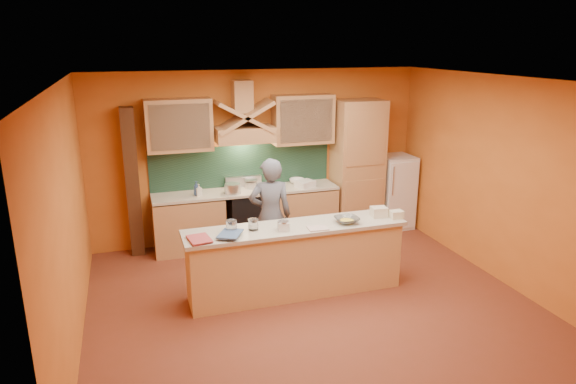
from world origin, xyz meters
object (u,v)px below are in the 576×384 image
object	(u,v)px
kitchen_scale	(283,226)
stove	(247,217)
person	(270,216)
mixing_bowl	(347,220)
fridge	(394,192)

from	to	relation	value
kitchen_scale	stove	bearing A→B (deg)	97.24
stove	kitchen_scale	distance (m)	2.08
stove	person	distance (m)	1.19
mixing_bowl	person	bearing A→B (deg)	132.40
fridge	person	bearing A→B (deg)	-156.74
fridge	person	xyz separation A→B (m)	(-2.62, -1.13, 0.19)
person	mixing_bowl	world-z (taller)	person
stove	kitchen_scale	xyz separation A→B (m)	(-0.00, -2.01, 0.55)
fridge	mixing_bowl	world-z (taller)	fridge
fridge	mixing_bowl	xyz separation A→B (m)	(-1.83, -2.00, 0.33)
stove	mixing_bowl	size ratio (longest dim) A/B	2.90
fridge	person	distance (m)	2.86
person	mixing_bowl	bearing A→B (deg)	141.62
kitchen_scale	mixing_bowl	world-z (taller)	kitchen_scale
mixing_bowl	kitchen_scale	bearing A→B (deg)	-179.14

